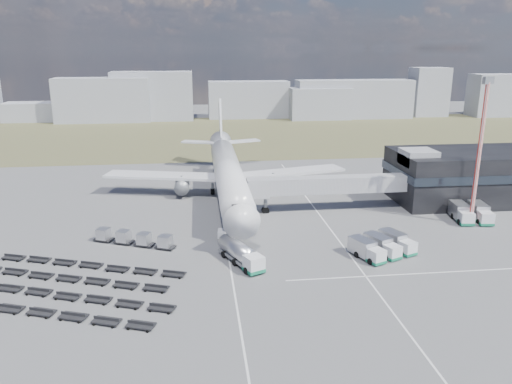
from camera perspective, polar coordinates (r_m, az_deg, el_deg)
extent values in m
plane|color=#565659|center=(73.83, -1.55, -7.58)|extent=(420.00, 420.00, 0.00)
cube|color=brown|center=(179.91, -4.80, 6.56)|extent=(420.00, 90.00, 0.01)
cube|color=silver|center=(78.29, -3.35, -6.18)|extent=(0.25, 110.00, 0.01)
cube|color=silver|center=(81.23, 9.49, -5.54)|extent=(0.25, 110.00, 0.01)
cube|color=silver|center=(73.23, 19.19, -8.74)|extent=(40.00, 0.25, 0.01)
cube|color=black|center=(108.95, 23.18, 1.70)|extent=(30.00, 16.00, 10.00)
cube|color=#262D38|center=(108.68, 23.25, 2.32)|extent=(30.40, 16.40, 1.60)
cube|color=#939399|center=(100.77, 18.07, 3.77)|extent=(6.00, 6.00, 3.00)
cube|color=#939399|center=(94.35, 8.28, 0.85)|extent=(29.80, 3.00, 3.00)
cube|color=#939399|center=(91.36, 0.21, 0.51)|extent=(4.00, 3.60, 3.40)
cylinder|color=slate|center=(92.74, 1.09, -0.89)|extent=(0.70, 0.70, 5.10)
cylinder|color=black|center=(93.38, 1.08, -2.12)|extent=(1.40, 0.90, 1.40)
cylinder|color=silver|center=(100.53, -3.14, 2.06)|extent=(5.60, 48.00, 5.60)
cone|color=silver|center=(75.16, -1.82, -2.81)|extent=(5.60, 5.00, 5.60)
cone|color=silver|center=(127.68, -3.98, 5.43)|extent=(5.60, 8.00, 5.60)
cube|color=black|center=(76.80, -1.96, -1.77)|extent=(2.20, 2.00, 0.80)
cube|color=silver|center=(105.72, -10.36, 1.85)|extent=(25.59, 11.38, 0.50)
cube|color=silver|center=(107.19, 3.64, 2.28)|extent=(25.59, 11.38, 0.50)
cylinder|color=slate|center=(104.04, -8.46, 0.74)|extent=(3.00, 5.00, 3.00)
cylinder|color=slate|center=(105.13, 1.95, 1.07)|extent=(3.00, 5.00, 3.00)
cube|color=silver|center=(129.44, -6.47, 5.70)|extent=(9.49, 5.63, 0.35)
cube|color=silver|center=(129.95, -1.59, 5.83)|extent=(9.49, 5.63, 0.35)
cube|color=silver|center=(129.72, -4.09, 8.15)|extent=(0.50, 9.06, 11.45)
cylinder|color=slate|center=(81.68, -2.14, -4.26)|extent=(0.50, 0.50, 2.50)
cylinder|color=slate|center=(105.29, -4.99, 0.39)|extent=(0.60, 0.60, 2.50)
cylinder|color=slate|center=(105.66, -1.52, 0.50)|extent=(0.60, 0.60, 2.50)
cylinder|color=black|center=(81.95, -2.13, -4.75)|extent=(0.50, 1.20, 1.20)
cube|color=#989AA6|center=(232.78, -23.99, 8.38)|extent=(24.18, 12.00, 7.75)
cube|color=#989AA6|center=(219.87, -17.07, 10.03)|extent=(38.40, 12.00, 18.07)
cube|color=#989AA6|center=(219.74, -11.71, 10.69)|extent=(33.62, 12.00, 20.33)
cube|color=#989AA6|center=(223.89, -0.88, 10.53)|extent=(35.02, 12.00, 15.83)
cube|color=#989AA6|center=(220.80, 7.26, 10.01)|extent=(26.00, 12.00, 13.39)
cube|color=#989AA6|center=(226.42, 11.09, 10.38)|extent=(50.64, 12.00, 16.47)
cube|color=#989AA6|center=(242.75, 19.10, 10.77)|extent=(15.45, 12.00, 21.45)
cube|color=#989AA6|center=(254.01, 26.04, 9.91)|extent=(25.73, 12.00, 18.62)
cube|color=silver|center=(68.69, -0.25, -8.18)|extent=(3.08, 3.08, 2.22)
cube|color=#14724F|center=(69.05, -0.25, -8.84)|extent=(3.21, 3.21, 0.48)
cylinder|color=silver|center=(72.27, -2.21, -6.54)|extent=(5.23, 7.60, 2.42)
cube|color=slate|center=(72.71, -2.20, -7.35)|extent=(5.14, 7.56, 0.34)
cylinder|color=black|center=(71.65, -1.62, -7.93)|extent=(2.73, 2.02, 1.06)
cube|color=silver|center=(80.82, -3.15, -4.87)|extent=(3.61, 2.30, 1.52)
cube|color=silver|center=(104.84, -3.16, 0.61)|extent=(3.76, 6.73, 2.96)
cube|color=#14724F|center=(105.17, -3.15, -0.03)|extent=(3.88, 6.85, 0.48)
cube|color=silver|center=(73.65, 13.62, -7.13)|extent=(2.68, 2.63, 1.98)
cube|color=#14724F|center=(73.95, 13.58, -7.67)|extent=(2.80, 2.75, 0.41)
cube|color=silver|center=(75.64, 12.01, -6.10)|extent=(3.60, 4.65, 2.34)
cube|color=silver|center=(75.66, 15.33, -6.62)|extent=(2.68, 2.63, 1.98)
cube|color=#14724F|center=(75.95, 15.29, -7.15)|extent=(2.80, 2.75, 0.41)
cube|color=silver|center=(77.59, 13.72, -5.63)|extent=(3.60, 4.65, 2.34)
cube|color=silver|center=(77.74, 16.95, -6.13)|extent=(2.68, 2.63, 1.98)
cube|color=#14724F|center=(78.02, 16.90, -6.65)|extent=(2.80, 2.75, 0.41)
cube|color=silver|center=(79.62, 15.34, -5.18)|extent=(3.60, 4.65, 2.34)
cube|color=silver|center=(94.02, 22.90, -2.78)|extent=(2.54, 2.46, 2.17)
cube|color=#14724F|center=(94.28, 22.84, -3.26)|extent=(2.66, 2.57, 0.44)
cube|color=silver|center=(96.95, 22.20, -1.90)|extent=(2.96, 4.82, 2.57)
cube|color=silver|center=(95.32, 24.77, -2.75)|extent=(2.54, 2.46, 2.17)
cube|color=#14724F|center=(95.57, 24.71, -3.23)|extent=(2.66, 2.57, 0.44)
cube|color=silver|center=(98.21, 24.02, -1.89)|extent=(2.96, 4.82, 2.57)
cube|color=black|center=(83.57, -16.98, -5.17)|extent=(3.42, 2.85, 0.20)
cube|color=silver|center=(83.24, -17.04, -4.55)|extent=(2.39, 2.39, 1.70)
cube|color=black|center=(81.68, -14.86, -5.50)|extent=(3.42, 2.85, 0.20)
cube|color=silver|center=(81.34, -14.91, -4.87)|extent=(2.39, 2.39, 1.70)
cube|color=black|center=(79.90, -12.64, -5.83)|extent=(3.42, 2.85, 0.20)
cube|color=silver|center=(79.55, -12.68, -5.19)|extent=(2.39, 2.39, 1.70)
cube|color=black|center=(78.24, -10.31, -6.17)|extent=(3.42, 2.85, 0.20)
cube|color=silver|center=(77.89, -10.35, -5.52)|extent=(2.39, 2.39, 1.70)
cube|color=black|center=(65.37, -24.84, -12.12)|extent=(31.78, 12.81, 0.75)
cube|color=black|center=(68.41, -22.61, -10.57)|extent=(31.78, 12.81, 0.75)
cube|color=black|center=(71.59, -20.60, -9.14)|extent=(27.87, 11.39, 0.75)
cube|color=black|center=(74.89, -18.77, -7.82)|extent=(27.87, 11.39, 0.75)
cylinder|color=red|center=(91.98, 24.11, 3.75)|extent=(0.68, 0.68, 24.40)
cube|color=slate|center=(90.45, 25.02, 11.49)|extent=(2.37, 1.52, 1.17)
cube|color=#565659|center=(95.01, 23.28, -3.35)|extent=(1.95, 1.95, 0.29)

